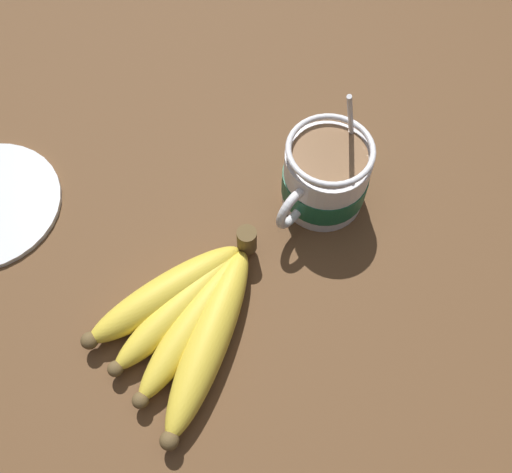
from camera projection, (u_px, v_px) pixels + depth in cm
name	position (u px, v px, depth cm)	size (l,w,h in cm)	color
table	(244.00, 243.00, 61.70)	(118.08, 118.08, 3.82)	brown
coffee_mug	(325.00, 177.00, 58.70)	(13.33, 8.95, 14.74)	silver
banana_bunch	(189.00, 316.00, 53.79)	(20.33, 15.36, 4.21)	brown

